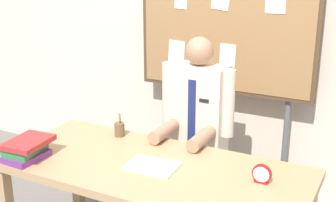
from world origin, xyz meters
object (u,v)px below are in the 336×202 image
object	(u,v)px
desk	(153,177)
person	(197,140)
book_stack	(27,149)
desk_clock	(262,175)
open_notebook	(152,166)
pen_holder	(119,129)
bulletin_board	(225,34)

from	to	relation	value
desk	person	distance (m)	0.66
book_stack	desk_clock	size ratio (longest dim) A/B	2.74
open_notebook	pen_holder	distance (m)	0.55
open_notebook	desk	bearing A→B (deg)	111.99
desk	person	world-z (taller)	person
person	bulletin_board	world-z (taller)	bulletin_board
person	book_stack	bearing A→B (deg)	-128.43
book_stack	open_notebook	xyz separation A→B (m)	(0.75, 0.25, -0.06)
bulletin_board	pen_holder	bearing A→B (deg)	-116.86
book_stack	desk_clock	xyz separation A→B (m)	(1.38, 0.36, -0.02)
person	bulletin_board	xyz separation A→B (m)	(-0.00, 0.50, 0.70)
bulletin_board	pen_holder	world-z (taller)	bulletin_board
person	desk_clock	bearing A→B (deg)	-41.71
desk_clock	pen_holder	bearing A→B (deg)	168.70
desk	pen_holder	bearing A→B (deg)	144.96
desk	person	xyz separation A→B (m)	(0.00, 0.66, -0.00)
person	desk_clock	size ratio (longest dim) A/B	12.78
desk	bulletin_board	size ratio (longest dim) A/B	1.00
bulletin_board	open_notebook	distance (m)	1.33
open_notebook	desk_clock	xyz separation A→B (m)	(0.64, 0.11, 0.04)
book_stack	pen_holder	world-z (taller)	pen_holder
person	pen_holder	bearing A→B (deg)	-140.42
person	pen_holder	world-z (taller)	person
desk	pen_holder	xyz separation A→B (m)	(-0.43, 0.30, 0.13)
desk	bulletin_board	world-z (taller)	bulletin_board
pen_holder	open_notebook	bearing A→B (deg)	-36.27
pen_holder	person	bearing A→B (deg)	39.58
desk	open_notebook	world-z (taller)	open_notebook
open_notebook	desk_clock	world-z (taller)	desk_clock
person	bulletin_board	bearing A→B (deg)	90.04
person	desk_clock	distance (m)	0.87
desk	pen_holder	distance (m)	0.54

